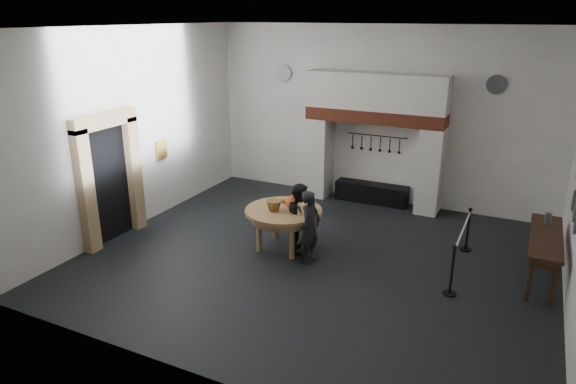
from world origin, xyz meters
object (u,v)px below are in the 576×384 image
at_px(work_table, 284,211).
at_px(barrier_post_far, 468,230).
at_px(iron_range, 372,193).
at_px(barrier_post_near, 452,271).
at_px(visitor_far, 300,217).
at_px(side_table, 546,237).
at_px(visitor_near, 310,227).

relative_size(work_table, barrier_post_far, 1.79).
height_order(iron_range, barrier_post_near, barrier_post_near).
height_order(work_table, visitor_far, visitor_far).
bearing_deg(side_table, barrier_post_near, -137.56).
bearing_deg(barrier_post_near, visitor_near, 178.08).
relative_size(visitor_far, barrier_post_near, 1.63).
relative_size(iron_range, visitor_near, 1.27).
xyz_separation_m(iron_range, work_table, (-0.84, -3.54, 0.59)).
xyz_separation_m(work_table, side_table, (4.94, 0.87, 0.03)).
height_order(iron_range, visitor_far, visitor_far).
height_order(visitor_far, side_table, visitor_far).
relative_size(visitor_near, barrier_post_near, 1.66).
height_order(work_table, visitor_near, visitor_near).
height_order(iron_range, visitor_near, visitor_near).
relative_size(iron_range, barrier_post_far, 2.11).
xyz_separation_m(visitor_far, barrier_post_far, (3.16, 1.51, -0.28)).
relative_size(visitor_far, barrier_post_far, 1.63).
height_order(visitor_far, barrier_post_near, visitor_far).
relative_size(visitor_near, barrier_post_far, 1.66).
distance_m(work_table, visitor_near, 0.83).
bearing_deg(barrier_post_far, work_table, -155.94).
bearing_deg(work_table, barrier_post_far, 24.06).
xyz_separation_m(iron_range, side_table, (4.10, -2.67, 0.62)).
relative_size(side_table, barrier_post_far, 2.44).
distance_m(iron_range, visitor_far, 3.55).
relative_size(work_table, barrier_post_near, 1.79).
height_order(visitor_near, visitor_far, visitor_near).
distance_m(visitor_near, barrier_post_far, 3.37).
bearing_deg(iron_range, work_table, -103.28).
xyz_separation_m(barrier_post_near, barrier_post_far, (0.00, 2.00, 0.00)).
height_order(visitor_near, side_table, visitor_near).
xyz_separation_m(visitor_far, barrier_post_near, (3.16, -0.49, -0.28)).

